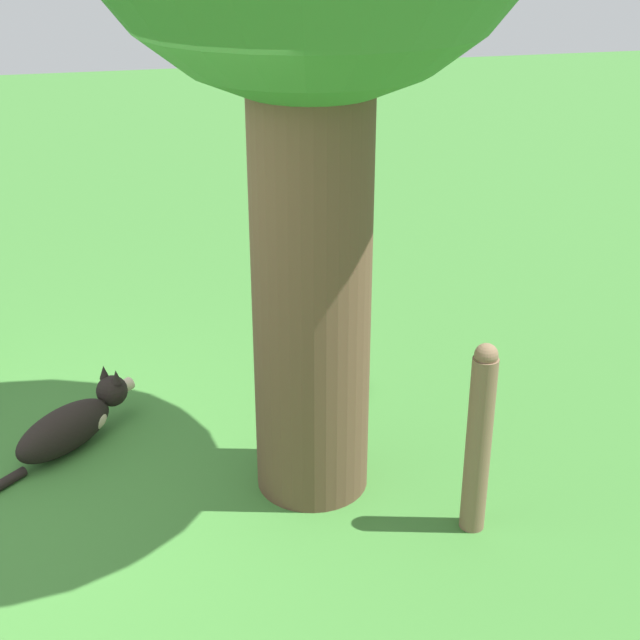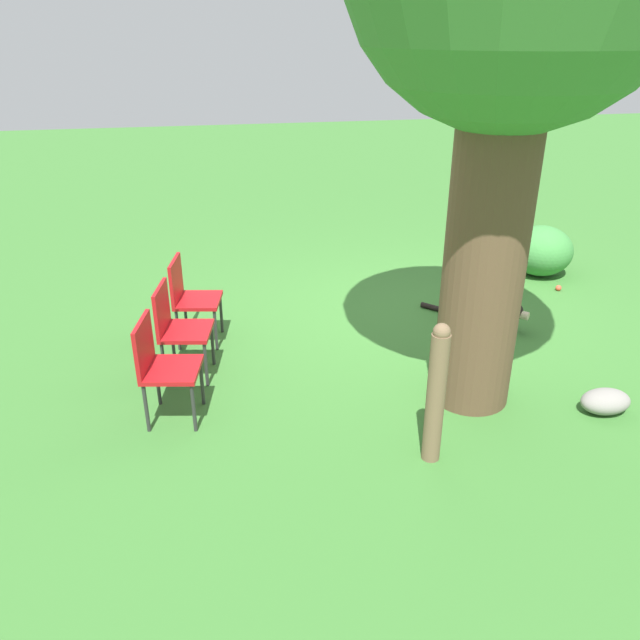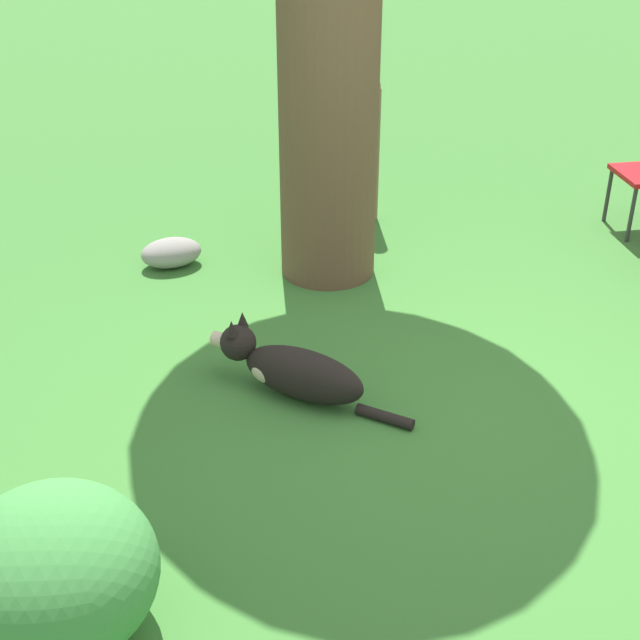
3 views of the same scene
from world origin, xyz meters
The scene contains 9 objects.
ground_plane centered at (0.00, 0.00, 0.00)m, with size 30.00×30.00×0.00m, color #38702D.
dog centered at (-0.80, 0.19, 0.15)m, with size 0.85×0.93×0.39m.
fence_post centered at (0.52, 2.23, 0.54)m, with size 0.13×0.13×1.08m.
red_chair_0 centered at (2.17, 0.01, 0.50)m, with size 0.49×0.51×0.85m.
red_chair_1 centered at (2.29, 0.67, 0.50)m, with size 0.49×0.51×0.85m.
red_chair_2 centered at (2.40, 1.33, 0.50)m, with size 0.49×0.51×0.85m.
tennis_ball centered at (-2.07, -0.46, 0.03)m, with size 0.07×0.07×0.07m.
garden_rock centered at (-1.07, 1.94, 0.10)m, with size 0.41×0.28×0.20m.
low_shrub centered at (-2.11, -1.02, 0.31)m, with size 0.77×0.77×0.61m.
Camera 2 is at (2.01, 5.67, 2.83)m, focal length 35.00 mm.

